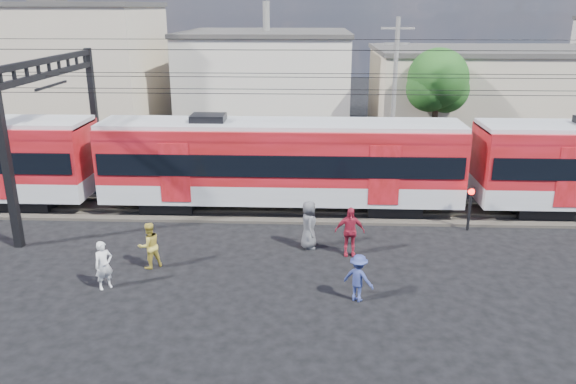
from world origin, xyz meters
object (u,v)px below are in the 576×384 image
at_px(pedestrian_c, 358,278).
at_px(commuter_train, 285,161).
at_px(pedestrian_a, 104,265).
at_px(crossing_signal, 470,201).

bearing_deg(pedestrian_c, commuter_train, -41.91).
bearing_deg(pedestrian_a, commuter_train, 11.65).
bearing_deg(pedestrian_c, pedestrian_a, 26.59).
xyz_separation_m(pedestrian_c, crossing_signal, (5.10, 6.18, 0.52)).
bearing_deg(crossing_signal, pedestrian_a, -157.12).
bearing_deg(pedestrian_c, crossing_signal, -99.68).
height_order(commuter_train, pedestrian_c, commuter_train).
relative_size(pedestrian_c, crossing_signal, 0.83).
distance_m(pedestrian_a, crossing_signal, 14.66).
bearing_deg(crossing_signal, pedestrian_c, -129.56).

